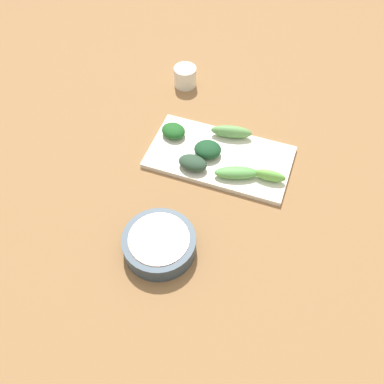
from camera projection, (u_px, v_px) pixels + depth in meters
tabletop at (201, 189)px, 0.95m from camera, size 2.10×2.10×0.02m
sauce_bowl at (159, 243)px, 0.83m from camera, size 0.14×0.14×0.04m
serving_plate at (220, 157)px, 0.99m from camera, size 0.17×0.32×0.01m
broccoli_stalk_0 at (236, 173)px, 0.93m from camera, size 0.06×0.10×0.02m
broccoli_leafy_1 at (208, 149)px, 0.97m from camera, size 0.06×0.07×0.03m
broccoli_stalk_2 at (231, 132)px, 1.00m from camera, size 0.05×0.10×0.03m
broccoli_leafy_3 at (173, 131)px, 1.01m from camera, size 0.05×0.06×0.03m
broccoli_leafy_4 at (193, 163)px, 0.95m from camera, size 0.04×0.07×0.03m
broccoli_stalk_5 at (270, 176)px, 0.93m from camera, size 0.03×0.07×0.03m
tea_cup at (185, 77)px, 1.13m from camera, size 0.06×0.06×0.05m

